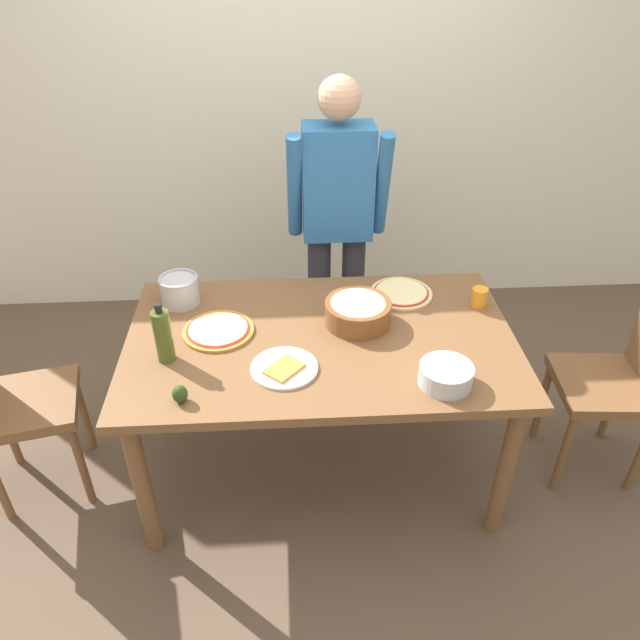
% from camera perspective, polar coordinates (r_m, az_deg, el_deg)
% --- Properties ---
extents(ground, '(8.00, 8.00, 0.00)m').
position_cam_1_polar(ground, '(3.03, 0.06, -13.31)').
color(ground, brown).
extents(wall_back, '(5.60, 0.10, 2.60)m').
position_cam_1_polar(wall_back, '(3.75, -1.53, 19.91)').
color(wall_back, silver).
rests_on(wall_back, ground).
extents(dining_table, '(1.60, 0.96, 0.76)m').
position_cam_1_polar(dining_table, '(2.57, 0.07, -3.22)').
color(dining_table, brown).
rests_on(dining_table, ground).
extents(person_cook, '(0.49, 0.25, 1.62)m').
position_cam_1_polar(person_cook, '(3.09, 1.62, 9.50)').
color(person_cook, '#2D2D38').
rests_on(person_cook, ground).
extents(chair_wooden_left, '(0.48, 0.48, 0.95)m').
position_cam_1_polar(chair_wooden_left, '(2.88, -27.29, -6.29)').
color(chair_wooden_left, brown).
rests_on(chair_wooden_left, ground).
extents(chair_wooden_right, '(0.43, 0.43, 0.95)m').
position_cam_1_polar(chair_wooden_right, '(2.98, 26.46, -4.51)').
color(chair_wooden_right, brown).
rests_on(chair_wooden_right, ground).
extents(pizza_raw_on_board, '(0.28, 0.28, 0.02)m').
position_cam_1_polar(pizza_raw_on_board, '(2.81, 7.59, 2.53)').
color(pizza_raw_on_board, beige).
rests_on(pizza_raw_on_board, dining_table).
extents(pizza_cooked_on_tray, '(0.30, 0.30, 0.02)m').
position_cam_1_polar(pizza_cooked_on_tray, '(2.57, -9.48, -0.93)').
color(pizza_cooked_on_tray, '#C67A33').
rests_on(pizza_cooked_on_tray, dining_table).
extents(plate_with_slice, '(0.26, 0.26, 0.02)m').
position_cam_1_polar(plate_with_slice, '(2.34, -3.35, -4.50)').
color(plate_with_slice, white).
rests_on(plate_with_slice, dining_table).
extents(popcorn_bowl, '(0.28, 0.28, 0.11)m').
position_cam_1_polar(popcorn_bowl, '(2.57, 3.56, 0.92)').
color(popcorn_bowl, brown).
rests_on(popcorn_bowl, dining_table).
extents(mixing_bowl_steel, '(0.20, 0.20, 0.08)m').
position_cam_1_polar(mixing_bowl_steel, '(2.30, 11.67, -5.07)').
color(mixing_bowl_steel, '#B7B7BC').
rests_on(mixing_bowl_steel, dining_table).
extents(olive_oil_bottle, '(0.07, 0.07, 0.26)m').
position_cam_1_polar(olive_oil_bottle, '(2.41, -14.44, -1.42)').
color(olive_oil_bottle, '#47561E').
rests_on(olive_oil_bottle, dining_table).
extents(steel_pot, '(0.17, 0.17, 0.13)m').
position_cam_1_polar(steel_pot, '(2.77, -12.97, 2.77)').
color(steel_pot, '#B7B7BC').
rests_on(steel_pot, dining_table).
extents(cup_orange, '(0.07, 0.07, 0.08)m').
position_cam_1_polar(cup_orange, '(2.78, 14.65, 2.08)').
color(cup_orange, orange).
rests_on(cup_orange, dining_table).
extents(avocado, '(0.06, 0.06, 0.07)m').
position_cam_1_polar(avocado, '(2.24, -12.95, -6.74)').
color(avocado, '#2D4219').
rests_on(avocado, dining_table).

